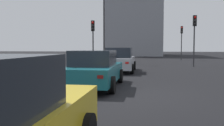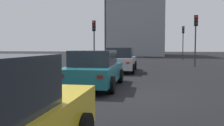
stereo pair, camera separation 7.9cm
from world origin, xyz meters
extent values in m
cube|color=black|center=(0.00, 0.00, -0.10)|extent=(160.00, 160.00, 0.20)
cube|color=#A8AAB2|center=(7.97, 1.37, 0.62)|extent=(4.49, 1.90, 0.71)
cube|color=#1E232B|center=(7.74, 1.37, 1.30)|extent=(2.03, 1.65, 0.66)
cylinder|color=black|center=(9.36, 0.46, 0.32)|extent=(0.64, 0.23, 0.64)
cylinder|color=black|center=(9.34, 2.31, 0.32)|extent=(0.64, 0.23, 0.64)
cylinder|color=black|center=(6.59, 0.43, 0.32)|extent=(0.64, 0.23, 0.64)
cylinder|color=black|center=(6.57, 2.28, 0.32)|extent=(0.64, 0.23, 0.64)
cube|color=red|center=(5.73, 0.68, 0.74)|extent=(0.03, 0.20, 0.11)
cube|color=red|center=(5.71, 2.01, 0.74)|extent=(0.03, 0.20, 0.11)
cube|color=#19606B|center=(1.43, 1.68, 0.59)|extent=(4.47, 1.87, 0.66)
cube|color=#1E232B|center=(1.21, 1.68, 1.23)|extent=(2.01, 1.64, 0.62)
cylinder|color=black|center=(2.82, 0.76, 0.32)|extent=(0.64, 0.22, 0.64)
cylinder|color=black|center=(2.81, 2.61, 0.32)|extent=(0.64, 0.22, 0.64)
cylinder|color=black|center=(0.05, 0.75, 0.32)|extent=(0.64, 0.22, 0.64)
cylinder|color=black|center=(0.04, 2.60, 0.32)|extent=(0.64, 0.22, 0.64)
cube|color=maroon|center=(-0.81, 1.00, 0.71)|extent=(0.03, 0.20, 0.11)
cube|color=maroon|center=(-0.82, 2.34, 0.71)|extent=(0.03, 0.20, 0.11)
cylinder|color=#2D2D30|center=(23.42, -4.75, 1.70)|extent=(0.11, 0.11, 3.40)
cube|color=black|center=(23.36, -4.75, 3.85)|extent=(0.21, 0.29, 0.90)
sphere|color=red|center=(23.25, -4.75, 4.12)|extent=(0.20, 0.20, 0.20)
sphere|color=black|center=(23.25, -4.75, 3.85)|extent=(0.20, 0.20, 0.20)
sphere|color=black|center=(23.25, -4.75, 3.58)|extent=(0.20, 0.20, 0.20)
cylinder|color=#2D2D30|center=(12.86, -4.39, 1.71)|extent=(0.11, 0.11, 3.43)
cube|color=black|center=(12.80, -4.40, 3.88)|extent=(0.24, 0.30, 0.90)
sphere|color=red|center=(12.69, -4.41, 4.15)|extent=(0.20, 0.20, 0.20)
sphere|color=black|center=(12.69, -4.41, 3.88)|extent=(0.20, 0.20, 0.20)
sphere|color=black|center=(12.69, -4.41, 3.61)|extent=(0.20, 0.20, 0.20)
cylinder|color=#2D2D30|center=(12.20, 4.19, 1.53)|extent=(0.11, 0.11, 3.05)
cube|color=black|center=(12.14, 4.19, 3.50)|extent=(0.21, 0.29, 0.90)
sphere|color=red|center=(12.03, 4.19, 3.77)|extent=(0.20, 0.20, 0.20)
sphere|color=black|center=(12.03, 4.19, 3.50)|extent=(0.20, 0.20, 0.20)
sphere|color=black|center=(12.03, 4.19, 3.23)|extent=(0.20, 0.20, 0.20)
cylinder|color=#2D2D30|center=(17.31, 4.15, 4.36)|extent=(0.16, 0.16, 8.72)
cube|color=gray|center=(42.03, 2.00, 6.89)|extent=(15.45, 10.33, 13.78)
camera|label=1|loc=(-8.53, -0.52, 1.68)|focal=39.02mm
camera|label=2|loc=(-8.52, -0.60, 1.68)|focal=39.02mm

